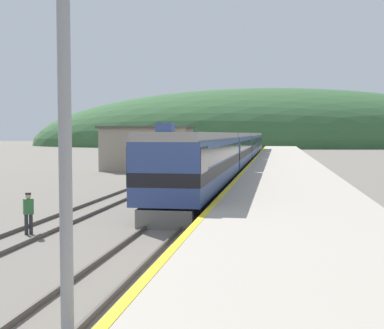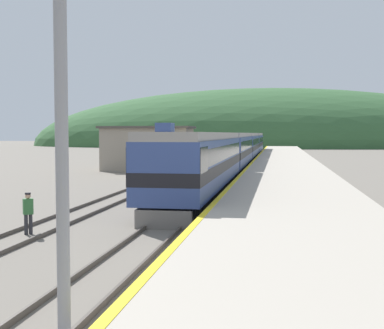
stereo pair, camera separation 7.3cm
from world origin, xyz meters
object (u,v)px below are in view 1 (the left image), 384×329
(express_train_lead_car, at_px, (200,162))
(track_worker, at_px, (28,211))
(carriage_fourth, at_px, (252,143))
(siding_train, at_px, (198,150))
(carriage_third, at_px, (244,146))
(signal_mast_main, at_px, (63,12))
(carriage_second, at_px, (232,151))

(express_train_lead_car, distance_m, track_worker, 13.09)
(carriage_fourth, bearing_deg, siding_train, -98.75)
(carriage_fourth, xyz_separation_m, track_worker, (-4.82, -74.66, -1.22))
(carriage_third, bearing_deg, siding_train, -114.36)
(carriage_fourth, bearing_deg, carriage_third, -90.00)
(signal_mast_main, height_order, track_worker, signal_mast_main)
(carriage_third, relative_size, siding_train, 0.55)
(track_worker, bearing_deg, express_train_lead_car, 68.28)
(signal_mast_main, xyz_separation_m, track_worker, (-6.12, 11.20, -4.72))
(signal_mast_main, bearing_deg, express_train_lead_car, 93.20)
(carriage_third, xyz_separation_m, track_worker, (-4.82, -54.15, -1.22))
(carriage_second, height_order, carriage_third, same)
(signal_mast_main, bearing_deg, track_worker, 118.66)
(express_train_lead_car, xyz_separation_m, carriage_fourth, (0.00, 62.55, -0.01))
(signal_mast_main, bearing_deg, carriage_fourth, 90.87)
(express_train_lead_car, height_order, carriage_third, express_train_lead_car)
(express_train_lead_car, relative_size, carriage_third, 1.08)
(carriage_second, distance_m, carriage_fourth, 41.02)
(carriage_second, relative_size, siding_train, 0.55)
(carriage_second, bearing_deg, carriage_third, 90.00)
(carriage_fourth, distance_m, siding_train, 31.45)
(carriage_second, height_order, signal_mast_main, signal_mast_main)
(siding_train, xyz_separation_m, signal_mast_main, (6.09, -54.78, 3.76))
(carriage_fourth, xyz_separation_m, signal_mast_main, (1.30, -85.86, 3.50))
(express_train_lead_car, relative_size, siding_train, 0.59)
(carriage_fourth, bearing_deg, express_train_lead_car, -90.00)
(carriage_fourth, xyz_separation_m, siding_train, (-4.78, -31.08, -0.27))
(siding_train, xyz_separation_m, track_worker, (-0.04, -43.58, -0.95))
(carriage_fourth, relative_size, signal_mast_main, 2.30)
(carriage_second, distance_m, track_worker, 34.00)
(carriage_fourth, relative_size, track_worker, 12.34)
(carriage_second, bearing_deg, signal_mast_main, -88.34)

